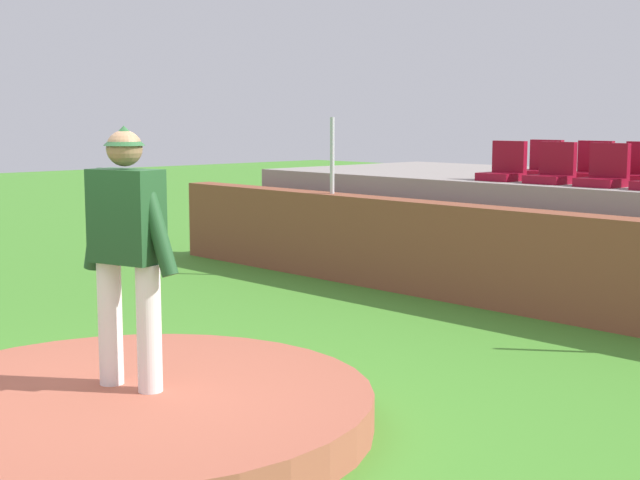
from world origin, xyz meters
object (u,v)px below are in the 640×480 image
at_px(pitcher, 127,238).
at_px(stadium_chair_2, 605,173).
at_px(stadium_chair_1, 553,170).
at_px(stadium_chair_5, 542,166).
at_px(stadium_chair_0, 504,168).
at_px(stadium_chair_6, 591,168).

distance_m(pitcher, stadium_chair_2, 6.30).
relative_size(stadium_chair_1, stadium_chair_5, 1.00).
xyz_separation_m(stadium_chair_0, stadium_chair_2, (1.41, -0.03, 0.00)).
xyz_separation_m(stadium_chair_5, stadium_chair_6, (0.74, -0.01, 0.00)).
height_order(stadium_chair_0, stadium_chair_1, same).
bearing_deg(stadium_chair_1, stadium_chair_2, 177.95).
height_order(stadium_chair_0, stadium_chair_6, same).
xyz_separation_m(stadium_chair_1, stadium_chair_6, (0.02, 0.86, 0.00)).
bearing_deg(stadium_chair_5, pitcher, 100.51).
height_order(stadium_chair_1, stadium_chair_5, same).
distance_m(stadium_chair_2, stadium_chair_6, 1.12).
bearing_deg(stadium_chair_5, stadium_chair_2, 147.80).
height_order(stadium_chair_1, stadium_chair_2, same).
height_order(stadium_chair_2, stadium_chair_6, same).
relative_size(stadium_chair_0, stadium_chair_1, 1.00).
bearing_deg(stadium_chair_5, stadium_chair_1, 129.48).
bearing_deg(stadium_chair_2, stadium_chair_5, -32.20).
distance_m(pitcher, stadium_chair_0, 6.47).
bearing_deg(stadium_chair_2, stadium_chair_0, -1.10).
xyz_separation_m(stadium_chair_1, stadium_chair_2, (0.71, -0.03, 0.00)).
bearing_deg(stadium_chair_0, stadium_chair_1, 179.85).
relative_size(stadium_chair_0, stadium_chair_6, 1.00).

